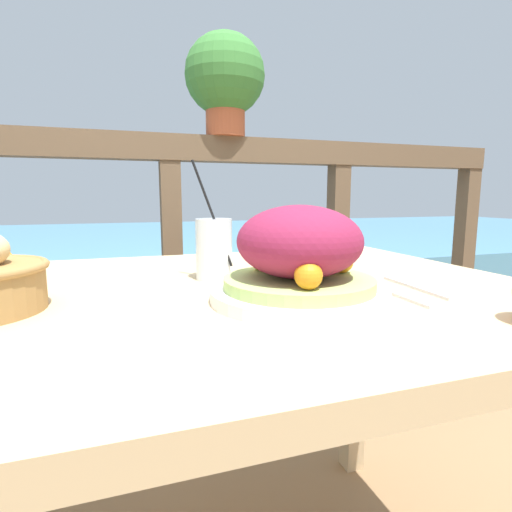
# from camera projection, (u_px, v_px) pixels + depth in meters

# --- Properties ---
(patio_table) EXTENTS (1.20, 0.87, 0.75)m
(patio_table) POSITION_uv_depth(u_px,v_px,m) (221.00, 336.00, 0.75)
(patio_table) COLOR tan
(patio_table) RESTS_ON ground_plane
(railing_fence) EXTENTS (2.80, 0.08, 1.13)m
(railing_fence) POSITION_uv_depth(u_px,v_px,m) (172.00, 237.00, 1.45)
(railing_fence) COLOR brown
(railing_fence) RESTS_ON ground_plane
(sea_backdrop) EXTENTS (12.00, 4.00, 0.54)m
(sea_backdrop) POSITION_uv_depth(u_px,v_px,m) (143.00, 263.00, 3.87)
(sea_backdrop) COLOR teal
(sea_backdrop) RESTS_ON ground_plane
(salad_plate) EXTENTS (0.28, 0.28, 0.15)m
(salad_plate) POSITION_uv_depth(u_px,v_px,m) (299.00, 260.00, 0.63)
(salad_plate) COLOR white
(salad_plate) RESTS_ON patio_table
(drink_glass) EXTENTS (0.08, 0.07, 0.24)m
(drink_glass) POSITION_uv_depth(u_px,v_px,m) (214.00, 249.00, 0.80)
(drink_glass) COLOR silver
(drink_glass) RESTS_ON patio_table
(potted_plant) EXTENTS (0.29, 0.29, 0.36)m
(potted_plant) POSITION_uv_depth(u_px,v_px,m) (225.00, 79.00, 1.43)
(potted_plant) COLOR #A34C2D
(potted_plant) RESTS_ON railing_fence
(fork) EXTENTS (0.02, 0.18, 0.00)m
(fork) POSITION_uv_depth(u_px,v_px,m) (396.00, 294.00, 0.68)
(fork) COLOR silver
(fork) RESTS_ON patio_table
(knife) EXTENTS (0.02, 0.18, 0.00)m
(knife) POSITION_uv_depth(u_px,v_px,m) (416.00, 287.00, 0.73)
(knife) COLOR silver
(knife) RESTS_ON patio_table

